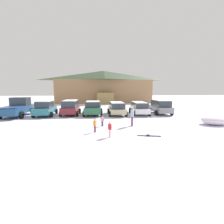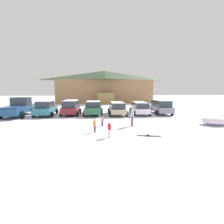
{
  "view_description": "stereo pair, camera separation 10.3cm",
  "coord_description": "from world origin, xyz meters",
  "views": [
    {
      "loc": [
        -2.48,
        -9.24,
        3.09
      ],
      "look_at": [
        -1.0,
        5.45,
        1.18
      ],
      "focal_mm": 28.0,
      "sensor_mm": 36.0,
      "label": 1
    },
    {
      "loc": [
        -2.38,
        -9.25,
        3.09
      ],
      "look_at": [
        -1.0,
        5.45,
        1.18
      ],
      "focal_mm": 28.0,
      "sensor_mm": 36.0,
      "label": 2
    }
  ],
  "objects": [
    {
      "name": "pair_of_skis",
      "position": [
        1.1,
        1.8,
        0.02
      ],
      "size": [
        1.6,
        0.67,
        0.08
      ],
      "color": "#24202D",
      "rests_on": "ground"
    },
    {
      "name": "parked_teal_hatchback",
      "position": [
        -8.27,
        11.88,
        0.89
      ],
      "size": [
        2.19,
        4.46,
        1.78
      ],
      "color": "#2A6F7F",
      "rests_on": "ground"
    },
    {
      "name": "skier_child_in_orange_jacket",
      "position": [
        -2.47,
        3.17,
        0.56
      ],
      "size": [
        0.24,
        0.33,
        0.99
      ],
      "color": "#753159",
      "rests_on": "ground"
    },
    {
      "name": "parked_beige_suv",
      "position": [
        0.23,
        11.76,
        0.85
      ],
      "size": [
        2.22,
        4.64,
        1.56
      ],
      "color": "tan",
      "rests_on": "ground"
    },
    {
      "name": "parked_white_suv",
      "position": [
        3.05,
        11.88,
        0.85
      ],
      "size": [
        2.26,
        4.77,
        1.55
      ],
      "color": "white",
      "rests_on": "ground"
    },
    {
      "name": "ski_lodge",
      "position": [
        -0.3,
        32.83,
        3.78
      ],
      "size": [
        22.24,
        10.52,
        7.46
      ],
      "color": "#9A734D",
      "rests_on": "ground"
    },
    {
      "name": "skier_child_in_pink_snowsuit",
      "position": [
        -1.83,
        5.29,
        0.5
      ],
      "size": [
        0.29,
        0.22,
        0.89
      ],
      "color": "#3A3451",
      "rests_on": "ground"
    },
    {
      "name": "plowed_snow_pile",
      "position": [
        8.09,
        4.94,
        0.4
      ],
      "size": [
        2.37,
        1.9,
        0.8
      ],
      "primitive_type": "ellipsoid",
      "color": "white",
      "rests_on": "ground"
    },
    {
      "name": "parked_grey_wagon",
      "position": [
        5.85,
        12.07,
        0.94
      ],
      "size": [
        2.24,
        4.53,
        1.77
      ],
      "color": "gray",
      "rests_on": "ground"
    },
    {
      "name": "parked_green_coupe",
      "position": [
        -2.65,
        12.06,
        0.85
      ],
      "size": [
        2.39,
        4.78,
        1.69
      ],
      "color": "#2A6243",
      "rests_on": "ground"
    },
    {
      "name": "pickup_truck",
      "position": [
        -11.38,
        11.98,
        0.99
      ],
      "size": [
        2.5,
        5.66,
        2.15
      ],
      "color": "navy",
      "rests_on": "ground"
    },
    {
      "name": "parked_maroon_van",
      "position": [
        -5.38,
        12.2,
        0.96
      ],
      "size": [
        2.24,
        4.18,
        1.8
      ],
      "color": "maroon",
      "rests_on": "ground"
    },
    {
      "name": "skier_adult_in_blue_parka",
      "position": [
        0.68,
        5.07,
        0.94
      ],
      "size": [
        0.37,
        0.59,
        1.67
      ],
      "color": "#6E345C",
      "rests_on": "ground"
    },
    {
      "name": "skier_child_in_red_jacket",
      "position": [
        -1.51,
        1.76,
        0.59
      ],
      "size": [
        0.22,
        0.37,
        1.05
      ],
      "color": "beige",
      "rests_on": "ground"
    },
    {
      "name": "ground",
      "position": [
        0.0,
        0.0,
        0.0
      ],
      "size": [
        160.0,
        160.0,
        0.0
      ],
      "primitive_type": "plane",
      "color": "silver"
    }
  ]
}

